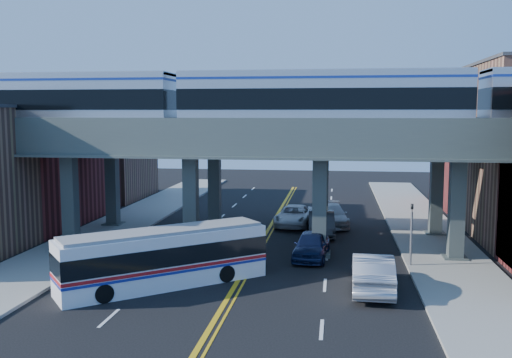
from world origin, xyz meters
TOP-DOWN VIEW (x-y plane):
  - ground at (0.00, 0.00)m, footprint 120.00×120.00m
  - sidewalk_west at (-11.50, 10.00)m, footprint 5.00×70.00m
  - sidewalk_east at (11.50, 10.00)m, footprint 5.00×70.00m
  - building_west_b at (-18.50, 16.00)m, footprint 8.00×14.00m
  - building_west_c at (-18.50, 29.00)m, footprint 8.00×10.00m
  - building_east_c at (18.50, 29.00)m, footprint 8.00×10.00m
  - elevated_viaduct_near at (0.00, 8.00)m, footprint 52.00×3.60m
  - elevated_viaduct_far at (0.00, 15.00)m, footprint 52.00×3.60m
  - transit_train at (4.06, 8.00)m, footprint 52.14×3.27m
  - stop_sign at (0.30, 3.00)m, footprint 0.76×0.09m
  - traffic_signal at (9.20, 6.00)m, footprint 0.15×0.18m
  - transit_bus at (-3.54, 0.82)m, footprint 9.74×8.53m
  - car_lane_a at (3.58, 7.24)m, footprint 2.32×4.92m
  - car_lane_b at (3.98, 13.95)m, footprint 2.08×5.25m
  - car_lane_c at (1.80, 17.26)m, footprint 3.06×5.72m
  - car_lane_d at (4.65, 17.61)m, footprint 2.97×5.82m
  - car_parked_curb at (6.82, 1.47)m, footprint 2.08×5.66m

SIDE VIEW (x-z plane):
  - ground at x=0.00m, z-range 0.00..0.00m
  - sidewalk_west at x=-11.50m, z-range 0.00..0.16m
  - sidewalk_east at x=11.50m, z-range 0.00..0.16m
  - car_lane_c at x=1.80m, z-range 0.00..1.53m
  - car_lane_d at x=4.65m, z-range 0.00..1.62m
  - car_lane_a at x=3.58m, z-range 0.00..1.63m
  - car_lane_b at x=3.98m, z-range 0.00..1.70m
  - car_parked_curb at x=6.82m, z-range 0.00..1.85m
  - transit_bus at x=-3.54m, z-range 0.04..2.78m
  - stop_sign at x=0.30m, z-range 0.44..3.07m
  - traffic_signal at x=9.20m, z-range 0.25..4.35m
  - building_west_c at x=-18.50m, z-range 0.00..8.00m
  - building_east_c at x=18.50m, z-range 0.00..9.00m
  - building_west_b at x=-18.50m, z-range 0.00..11.00m
  - elevated_viaduct_near at x=0.00m, z-range 2.77..10.17m
  - elevated_viaduct_far at x=0.00m, z-range 2.77..10.17m
  - transit_train at x=4.06m, z-range 7.55..11.38m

